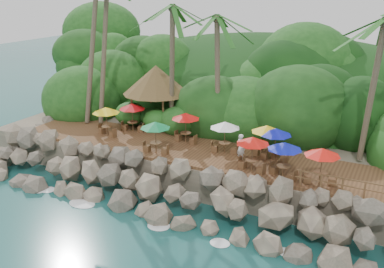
% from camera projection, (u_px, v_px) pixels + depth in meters
% --- Properties ---
extents(ground, '(140.00, 140.00, 0.00)m').
position_uv_depth(ground, '(144.00, 221.00, 25.16)').
color(ground, '#19514F').
rests_on(ground, ground).
extents(land_base, '(32.00, 25.20, 2.10)m').
position_uv_depth(land_base, '(244.00, 126.00, 38.31)').
color(land_base, gray).
rests_on(land_base, ground).
extents(jungle_hill, '(44.80, 28.00, 15.40)m').
position_uv_depth(jungle_hill, '(270.00, 116.00, 44.98)').
color(jungle_hill, '#143811').
rests_on(jungle_hill, ground).
extents(seawall, '(29.00, 4.00, 2.30)m').
position_uv_depth(seawall, '(162.00, 189.00, 26.48)').
color(seawall, gray).
rests_on(seawall, ground).
extents(terrace, '(26.00, 5.00, 0.20)m').
position_uv_depth(terrace, '(192.00, 151.00, 29.51)').
color(terrace, brown).
rests_on(terrace, land_base).
extents(jungle_foliage, '(44.00, 16.00, 12.00)m').
position_uv_depth(jungle_foliage, '(239.00, 141.00, 37.81)').
color(jungle_foliage, '#143811').
rests_on(jungle_foliage, ground).
extents(foam_line, '(25.20, 0.80, 0.06)m').
position_uv_depth(foam_line, '(147.00, 218.00, 25.41)').
color(foam_line, white).
rests_on(foam_line, ground).
extents(palapa, '(5.20, 5.20, 4.60)m').
position_uv_depth(palapa, '(156.00, 80.00, 33.94)').
color(palapa, brown).
rests_on(palapa, ground).
extents(dining_clusters, '(17.49, 5.05, 2.14)m').
position_uv_depth(dining_clusters, '(215.00, 129.00, 27.99)').
color(dining_clusters, brown).
rests_on(dining_clusters, terrace).
extents(railing, '(6.10, 0.10, 1.00)m').
position_uv_depth(railing, '(354.00, 186.00, 22.77)').
color(railing, brown).
rests_on(railing, terrace).
extents(waiter, '(0.77, 0.65, 1.77)m').
position_uv_depth(waiter, '(241.00, 147.00, 27.34)').
color(waiter, white).
rests_on(waiter, terrace).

